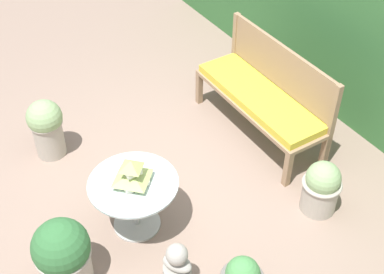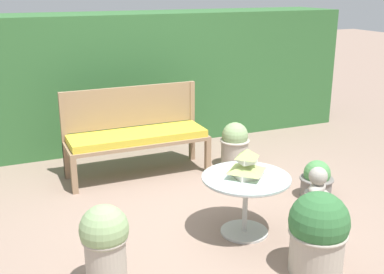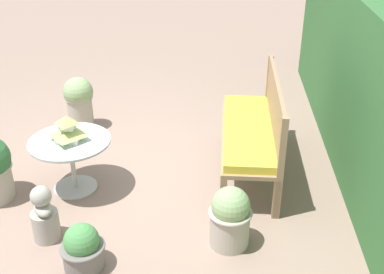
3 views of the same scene
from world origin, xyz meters
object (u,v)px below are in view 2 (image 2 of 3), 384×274
at_px(patio_table, 246,189).
at_px(potted_plant_bench_right, 235,144).
at_px(potted_plant_path_edge, 105,244).
at_px(pagoda_birdhouse, 247,165).
at_px(potted_plant_table_far, 317,180).
at_px(garden_bust, 316,196).
at_px(potted_plant_table_near, 318,233).
at_px(garden_bench, 138,139).

relative_size(patio_table, potted_plant_bench_right, 1.42).
height_order(potted_plant_path_edge, potted_plant_bench_right, potted_plant_path_edge).
xyz_separation_m(pagoda_birdhouse, potted_plant_bench_right, (0.70, 1.49, -0.37)).
relative_size(pagoda_birdhouse, potted_plant_table_far, 0.73).
relative_size(garden_bust, potted_plant_table_far, 1.31).
distance_m(pagoda_birdhouse, potted_plant_table_far, 1.20).
distance_m(potted_plant_path_edge, potted_plant_table_far, 2.44).
xyz_separation_m(pagoda_birdhouse, potted_plant_path_edge, (-1.30, -0.29, -0.29)).
height_order(garden_bust, potted_plant_table_near, potted_plant_table_near).
bearing_deg(patio_table, potted_plant_path_edge, -167.19).
xyz_separation_m(potted_plant_path_edge, potted_plant_table_near, (1.50, -0.43, -0.02)).
xyz_separation_m(pagoda_birdhouse, garden_bust, (0.74, -0.02, -0.41)).
bearing_deg(patio_table, garden_bust, -1.82).
relative_size(patio_table, pagoda_birdhouse, 2.68).
relative_size(potted_plant_bench_right, potted_plant_table_far, 1.38).
distance_m(patio_table, potted_plant_table_near, 0.76).
height_order(garden_bust, potted_plant_path_edge, potted_plant_path_edge).
bearing_deg(garden_bust, potted_plant_path_edge, 157.14).
distance_m(garden_bench, potted_plant_table_near, 2.48).
height_order(patio_table, potted_plant_table_far, patio_table).
bearing_deg(potted_plant_bench_right, patio_table, -115.16).
xyz_separation_m(patio_table, potted_plant_path_edge, (-1.30, -0.29, -0.07)).
xyz_separation_m(garden_bench, patio_table, (0.45, -1.66, -0.01)).
distance_m(pagoda_birdhouse, potted_plant_table_near, 0.82).
height_order(garden_bench, garden_bust, same).
relative_size(patio_table, potted_plant_table_far, 1.96).
relative_size(garden_bench, garden_bust, 3.13).
distance_m(garden_bench, potted_plant_table_far, 1.98).
bearing_deg(patio_table, potted_plant_table_far, 19.64).
xyz_separation_m(garden_bust, potted_plant_table_near, (-0.53, -0.71, 0.10)).
distance_m(patio_table, potted_plant_path_edge, 1.33).
distance_m(pagoda_birdhouse, garden_bust, 0.84).
height_order(garden_bust, potted_plant_table_far, garden_bust).
relative_size(patio_table, potted_plant_path_edge, 1.19).
bearing_deg(patio_table, garden_bench, 105.03).
bearing_deg(potted_plant_table_far, patio_table, -160.36).
bearing_deg(potted_plant_path_edge, patio_table, 12.81).
bearing_deg(potted_plant_path_edge, potted_plant_table_far, 15.92).
bearing_deg(garden_bust, garden_bench, 94.68).
relative_size(garden_bench, potted_plant_bench_right, 2.97).
relative_size(potted_plant_table_near, potted_plant_table_far, 1.65).
xyz_separation_m(garden_bust, potted_plant_table_far, (0.31, 0.40, -0.05)).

